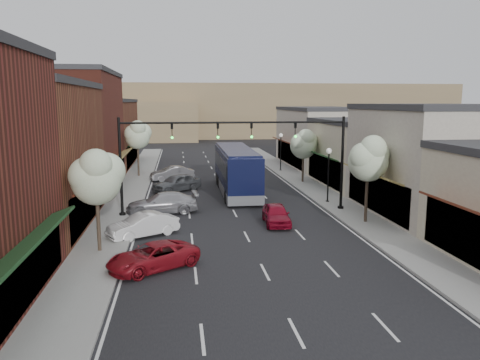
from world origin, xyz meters
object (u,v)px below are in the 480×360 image
object	(u,v)px
parked_car_b	(143,225)
parked_car_c	(162,203)
parked_car_a	(153,257)
tree_right_far	(304,143)
tree_right_near	(369,158)
lamp_post_near	(329,166)
tree_left_near	(97,176)
parked_car_e	(172,173)
parked_car_d	(177,183)
coach_bus	(236,170)
signal_mast_left	(155,151)
lamp_post_far	(281,146)
red_hatchback	(276,214)
signal_mast_right	(311,149)
tree_left_far	(138,134)

from	to	relation	value
parked_car_b	parked_car_c	world-z (taller)	parked_car_c
parked_car_a	parked_car_b	xyz separation A→B (m)	(-0.88, 5.75, 0.07)
tree_right_far	parked_car_b	xyz separation A→B (m)	(-14.55, -17.05, -3.29)
tree_right_near	lamp_post_near	world-z (taller)	tree_right_near
tree_left_near	parked_car_b	distance (m)	5.03
parked_car_e	parked_car_b	bearing A→B (deg)	-18.27
parked_car_b	parked_car_d	distance (m)	14.45
tree_right_far	parked_car_b	size ratio (longest dim) A/B	1.27
tree_right_far	parked_car_a	world-z (taller)	tree_right_far
tree_right_near	coach_bus	size ratio (longest dim) A/B	0.46
signal_mast_left	parked_car_a	xyz separation A→B (m)	(0.30, -10.85, -3.99)
parked_car_a	parked_car_e	size ratio (longest dim) A/B	1.02
tree_right_far	lamp_post_far	xyz separation A→B (m)	(-0.55, 8.06, -0.99)
lamp_post_near	parked_car_e	distance (m)	17.98
lamp_post_far	coach_bus	xyz separation A→B (m)	(-6.71, -12.04, -0.94)
red_hatchback	tree_right_far	bearing A→B (deg)	72.20
lamp_post_near	parked_car_c	xyz separation A→B (m)	(-13.03, -1.65, -2.25)
parked_car_a	red_hatchback	bearing A→B (deg)	102.16
tree_left_near	coach_bus	size ratio (longest dim) A/B	0.43
signal_mast_left	lamp_post_near	distance (m)	13.75
tree_right_near	lamp_post_near	distance (m)	6.74
parked_car_d	signal_mast_left	bearing A→B (deg)	-45.45
parked_car_b	parked_car_a	bearing A→B (deg)	-20.55
parked_car_c	lamp_post_far	bearing A→B (deg)	140.52
tree_left_near	parked_car_e	bearing A→B (deg)	81.29
parked_car_b	signal_mast_right	bearing A→B (deg)	84.10
signal_mast_right	lamp_post_near	xyz separation A→B (m)	(2.18, 2.50, -1.62)
coach_bus	tree_left_near	bearing A→B (deg)	-119.88
parked_car_b	parked_car_e	xyz separation A→B (m)	(1.52, 20.35, 0.03)
tree_left_far	lamp_post_near	size ratio (longest dim) A/B	1.38
signal_mast_left	parked_car_d	size ratio (longest dim) A/B	1.77
parked_car_a	parked_car_e	xyz separation A→B (m)	(0.63, 26.10, 0.10)
signal_mast_right	parked_car_e	xyz separation A→B (m)	(-10.30, 15.25, -3.89)
tree_right_far	parked_car_c	size ratio (longest dim) A/B	1.04
signal_mast_right	parked_car_e	bearing A→B (deg)	124.05
parked_car_c	tree_right_far	bearing A→B (deg)	124.01
tree_left_far	parked_car_e	world-z (taller)	tree_left_far
red_hatchback	parked_car_e	xyz separation A→B (m)	(-7.05, 18.60, 0.05)
parked_car_b	coach_bus	bearing A→B (deg)	121.59
lamp_post_near	signal_mast_left	bearing A→B (deg)	-169.44
tree_left_far	parked_car_d	size ratio (longest dim) A/B	1.32
lamp_post_far	parked_car_d	size ratio (longest dim) A/B	0.96
lamp_post_near	coach_bus	xyz separation A→B (m)	(-6.71, 5.46, -0.94)
tree_right_far	parked_car_e	xyz separation A→B (m)	(-13.03, 3.30, -3.26)
tree_left_near	lamp_post_far	distance (m)	32.35
tree_left_near	red_hatchback	bearing A→B (deg)	23.90
tree_right_far	parked_car_d	size ratio (longest dim) A/B	1.17
parked_car_c	signal_mast_left	bearing A→B (deg)	-29.68
tree_left_near	tree_left_far	bearing A→B (deg)	90.00
tree_right_near	signal_mast_left	bearing A→B (deg)	163.81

